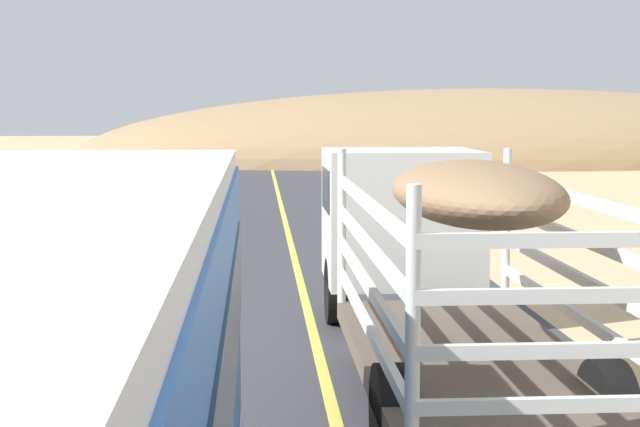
# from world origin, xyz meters

# --- Properties ---
(livestock_truck) EXTENTS (2.53, 9.70, 3.02)m
(livestock_truck) POSITION_xyz_m (1.51, 11.76, 1.79)
(livestock_truck) COLOR silver
(livestock_truck) RESTS_ON road_surface
(distant_hill) EXTENTS (55.92, 21.91, 9.67)m
(distant_hill) POSITION_xyz_m (14.87, 62.12, 0.00)
(distant_hill) COLOR #957553
(distant_hill) RESTS_ON ground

